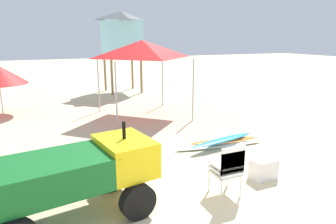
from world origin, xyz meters
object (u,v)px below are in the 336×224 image
at_px(lifeguard_tower, 121,34).
at_px(utility_cart, 79,172).
at_px(traffic_cone_near, 112,140).
at_px(stacked_plastic_chairs, 228,166).
at_px(surfboard_pile, 222,142).
at_px(popup_canopy, 142,49).
at_px(cooler_box, 263,169).

bearing_deg(lifeguard_tower, utility_cart, -109.09).
bearing_deg(utility_cart, traffic_cone_near, 67.20).
bearing_deg(stacked_plastic_chairs, utility_cart, 170.24).
xyz_separation_m(surfboard_pile, popup_canopy, (-0.83, 3.99, 2.34)).
distance_m(stacked_plastic_chairs, traffic_cone_near, 3.59).
bearing_deg(traffic_cone_near, utility_cart, -112.80).
relative_size(utility_cart, stacked_plastic_chairs, 2.65).
bearing_deg(popup_canopy, cooler_box, -84.85).
distance_m(traffic_cone_near, cooler_box, 3.87).
xyz_separation_m(utility_cart, popup_canopy, (3.14, 5.84, 1.68)).
height_order(traffic_cone_near, cooler_box, traffic_cone_near).
relative_size(popup_canopy, traffic_cone_near, 5.66).
xyz_separation_m(utility_cart, surfboard_pile, (3.97, 1.85, -0.66)).
relative_size(stacked_plastic_chairs, cooler_box, 2.00).
xyz_separation_m(surfboard_pile, lifeguard_tower, (-0.08, 9.37, 2.93)).
height_order(popup_canopy, cooler_box, popup_canopy).
bearing_deg(lifeguard_tower, traffic_cone_near, -107.78).
height_order(utility_cart, lifeguard_tower, lifeguard_tower).
bearing_deg(utility_cart, popup_canopy, 61.71).
xyz_separation_m(utility_cart, traffic_cone_near, (1.20, 2.86, -0.54)).
bearing_deg(popup_canopy, surfboard_pile, -78.27).
xyz_separation_m(utility_cart, lifeguard_tower, (3.89, 11.22, 2.27)).
relative_size(stacked_plastic_chairs, popup_canopy, 0.37).
height_order(utility_cart, traffic_cone_near, utility_cart).
xyz_separation_m(stacked_plastic_chairs, lifeguard_tower, (1.33, 11.66, 2.45)).
relative_size(lifeguard_tower, cooler_box, 8.17).
distance_m(surfboard_pile, lifeguard_tower, 9.82).
relative_size(utility_cart, surfboard_pile, 1.07).
height_order(stacked_plastic_chairs, lifeguard_tower, lifeguard_tower).
xyz_separation_m(lifeguard_tower, traffic_cone_near, (-2.68, -8.36, -2.81)).
height_order(surfboard_pile, traffic_cone_near, traffic_cone_near).
height_order(utility_cart, cooler_box, utility_cart).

